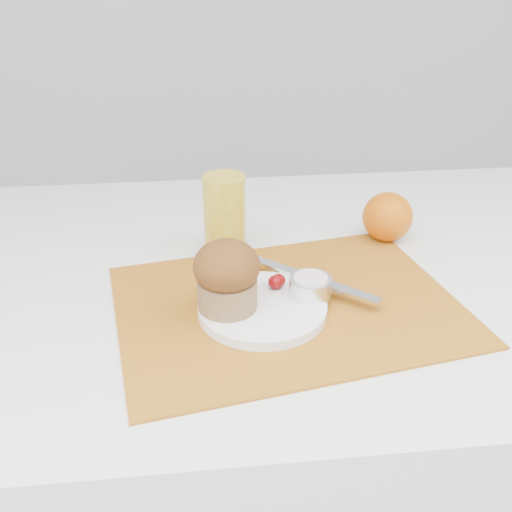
{
  "coord_description": "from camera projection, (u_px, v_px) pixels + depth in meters",
  "views": [
    {
      "loc": [
        -0.17,
        -0.74,
        1.2
      ],
      "look_at": [
        -0.09,
        -0.01,
        0.8
      ],
      "focal_mm": 40.0,
      "sensor_mm": 36.0,
      "label": 1
    }
  ],
  "objects": [
    {
      "name": "orange",
      "position": [
        387.0,
        217.0,
        0.98
      ],
      "size": [
        0.09,
        0.09,
        0.09
      ],
      "primitive_type": "sphere",
      "color": "#D06207",
      "rests_on": "table"
    },
    {
      "name": "placemat",
      "position": [
        287.0,
        305.0,
        0.81
      ],
      "size": [
        0.53,
        0.42,
        0.0
      ],
      "primitive_type": "cube",
      "rotation": [
        0.0,
        0.0,
        0.17
      ],
      "color": "#A56116",
      "rests_on": "table"
    },
    {
      "name": "table",
      "position": [
        299.0,
        432.0,
        1.1
      ],
      "size": [
        1.2,
        0.8,
        0.75
      ],
      "primitive_type": "cube",
      "color": "white",
      "rests_on": "ground"
    },
    {
      "name": "raspberry_near",
      "position": [
        278.0,
        280.0,
        0.82
      ],
      "size": [
        0.02,
        0.02,
        0.02
      ],
      "primitive_type": "ellipsoid",
      "color": "#590302",
      "rests_on": "plate"
    },
    {
      "name": "muffin",
      "position": [
        227.0,
        275.0,
        0.75
      ],
      "size": [
        0.09,
        0.09,
        0.1
      ],
      "color": "olive",
      "rests_on": "plate"
    },
    {
      "name": "juice_glass",
      "position": [
        225.0,
        216.0,
        0.92
      ],
      "size": [
        0.07,
        0.07,
        0.14
      ],
      "primitive_type": "cylinder",
      "rotation": [
        0.0,
        0.0,
        -0.08
      ],
      "color": "gold",
      "rests_on": "table"
    },
    {
      "name": "butter_knife",
      "position": [
        313.0,
        279.0,
        0.84
      ],
      "size": [
        0.17,
        0.15,
        0.01
      ],
      "primitive_type": "cube",
      "rotation": [
        0.0,
        0.0,
        -0.73
      ],
      "color": "silver",
      "rests_on": "plate"
    },
    {
      "name": "plate",
      "position": [
        262.0,
        308.0,
        0.79
      ],
      "size": [
        0.23,
        0.23,
        0.01
      ],
      "primitive_type": "cylinder",
      "rotation": [
        0.0,
        0.0,
        0.37
      ],
      "color": "white",
      "rests_on": "placemat"
    },
    {
      "name": "cream",
      "position": [
        311.0,
        279.0,
        0.79
      ],
      "size": [
        0.05,
        0.05,
        0.01
      ],
      "primitive_type": "cylinder",
      "rotation": [
        0.0,
        0.0,
        -0.01
      ],
      "color": "silver",
      "rests_on": "ramekin"
    },
    {
      "name": "raspberry_far",
      "position": [
        275.0,
        282.0,
        0.81
      ],
      "size": [
        0.02,
        0.02,
        0.02
      ],
      "primitive_type": "ellipsoid",
      "color": "#510203",
      "rests_on": "plate"
    },
    {
      "name": "ramekin",
      "position": [
        310.0,
        287.0,
        0.8
      ],
      "size": [
        0.07,
        0.07,
        0.03
      ],
      "primitive_type": "cylinder",
      "rotation": [
        0.0,
        0.0,
        -0.19
      ],
      "color": "silver",
      "rests_on": "plate"
    }
  ]
}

